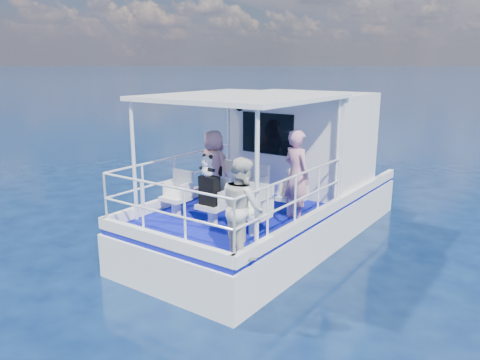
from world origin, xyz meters
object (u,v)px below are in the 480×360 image
(passenger_port_fwd, at_px, (214,166))
(panda, at_px, (208,166))
(passenger_stbd_aft, at_px, (242,207))
(backpack_center, at_px, (209,191))

(passenger_port_fwd, relative_size, panda, 3.85)
(passenger_stbd_aft, bearing_deg, backpack_center, -1.00)
(panda, bearing_deg, passenger_port_fwd, 124.93)
(panda, bearing_deg, passenger_stbd_aft, -30.53)
(passenger_port_fwd, height_order, backpack_center, passenger_port_fwd)
(backpack_center, bearing_deg, passenger_stbd_aft, -31.58)
(backpack_center, bearing_deg, passenger_port_fwd, 125.78)
(passenger_stbd_aft, xyz_separation_m, backpack_center, (-1.27, 0.78, -0.12))
(passenger_port_fwd, distance_m, panda, 1.59)
(passenger_port_fwd, xyz_separation_m, backpack_center, (0.90, -1.25, -0.11))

